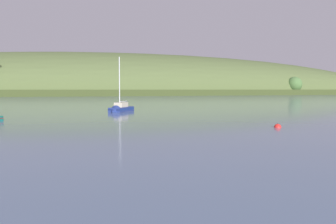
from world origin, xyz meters
TOP-DOWN VIEW (x-y plane):
  - far_shoreline_hill at (40.23, 250.49)m, footprint 594.19×108.92m
  - sailboat_far_left at (-3.96, 65.42)m, footprint 5.91×7.12m
  - mooring_buoy_midchannel at (6.33, 35.21)m, footprint 0.73×0.73m

SIDE VIEW (x-z plane):
  - mooring_buoy_midchannel at x=6.33m, z-range -0.40..0.40m
  - far_shoreline_hill at x=40.23m, z-range -29.59..29.86m
  - sailboat_far_left at x=-3.96m, z-range -4.97..5.51m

